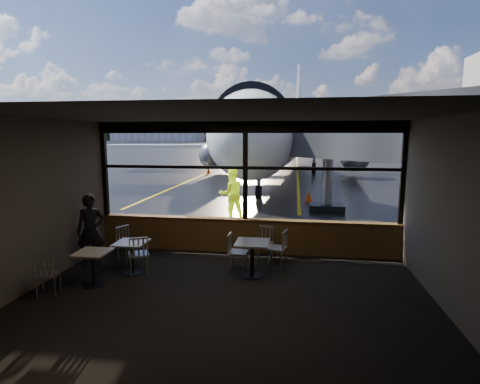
% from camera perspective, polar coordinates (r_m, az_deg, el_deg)
% --- Properties ---
extents(ground_plane, '(520.00, 520.00, 0.00)m').
position_cam_1_polar(ground_plane, '(129.75, 7.91, 7.17)').
color(ground_plane, black).
rests_on(ground_plane, ground).
extents(carpet_floor, '(8.00, 6.00, 0.01)m').
position_cam_1_polar(carpet_floor, '(7.51, -2.36, -16.03)').
color(carpet_floor, black).
rests_on(carpet_floor, ground).
extents(ceiling, '(8.00, 6.00, 0.04)m').
position_cam_1_polar(ceiling, '(6.84, -2.55, 11.61)').
color(ceiling, '#38332D').
rests_on(ceiling, ground).
extents(wall_left, '(0.04, 6.00, 3.50)m').
position_cam_1_polar(wall_left, '(8.65, -29.46, -1.76)').
color(wall_left, '#4F463F').
rests_on(wall_left, ground).
extents(wall_right, '(0.04, 6.00, 3.50)m').
position_cam_1_polar(wall_right, '(7.36, 29.86, -3.44)').
color(wall_right, '#4F463F').
rests_on(wall_right, ground).
extents(wall_back, '(8.00, 0.04, 3.50)m').
position_cam_1_polar(wall_back, '(4.16, -10.39, -11.08)').
color(wall_back, '#4F463F').
rests_on(wall_back, ground).
extents(window_sill, '(8.00, 0.28, 0.90)m').
position_cam_1_polar(window_sill, '(10.15, 0.81, -6.75)').
color(window_sill, brown).
rests_on(window_sill, ground).
extents(window_header, '(8.00, 0.18, 0.30)m').
position_cam_1_polar(window_header, '(9.79, 0.84, 9.84)').
color(window_header, black).
rests_on(window_header, ground).
extents(mullion_left, '(0.12, 0.12, 2.60)m').
position_cam_1_polar(mullion_left, '(11.07, -19.92, 3.23)').
color(mullion_left, black).
rests_on(mullion_left, ground).
extents(mullion_centre, '(0.12, 0.12, 2.60)m').
position_cam_1_polar(mullion_centre, '(9.83, 0.83, 3.13)').
color(mullion_centre, black).
rests_on(mullion_centre, ground).
extents(mullion_right, '(0.12, 0.12, 2.60)m').
position_cam_1_polar(mullion_right, '(10.10, 23.65, 2.55)').
color(mullion_right, black).
rests_on(mullion_right, ground).
extents(window_transom, '(8.00, 0.10, 0.08)m').
position_cam_1_polar(window_transom, '(9.83, 0.83, 3.71)').
color(window_transom, black).
rests_on(window_transom, ground).
extents(airliner, '(33.93, 39.74, 11.50)m').
position_cam_1_polar(airliner, '(31.22, 6.89, 13.37)').
color(airliner, white).
rests_on(airliner, ground_plane).
extents(jet_bridge, '(8.48, 10.36, 4.52)m').
position_cam_1_polar(jet_bridge, '(15.40, 17.09, 4.97)').
color(jet_bridge, '#29292B').
rests_on(jet_bridge, ground_plane).
extents(cafe_table_near, '(0.73, 0.73, 0.80)m').
position_cam_1_polar(cafe_table_near, '(8.49, 1.88, -10.21)').
color(cafe_table_near, '#9C968F').
rests_on(cafe_table_near, carpet_floor).
extents(cafe_table_mid, '(0.68, 0.68, 0.75)m').
position_cam_1_polar(cafe_table_mid, '(9.00, -16.17, -9.64)').
color(cafe_table_mid, gray).
rests_on(cafe_table_mid, carpet_floor).
extents(cafe_table_left, '(0.68, 0.68, 0.74)m').
position_cam_1_polar(cafe_table_left, '(8.59, -21.47, -10.82)').
color(cafe_table_left, gray).
rests_on(cafe_table_left, carpet_floor).
extents(chair_near_e, '(0.61, 0.61, 0.92)m').
position_cam_1_polar(chair_near_e, '(9.10, 5.61, -8.55)').
color(chair_near_e, beige).
rests_on(chair_near_e, carpet_floor).
extents(chair_near_w, '(0.51, 0.51, 0.91)m').
position_cam_1_polar(chair_near_w, '(8.76, -0.31, -9.23)').
color(chair_near_w, '#B9B4A7').
rests_on(chair_near_w, carpet_floor).
extents(chair_near_n, '(0.50, 0.50, 0.87)m').
position_cam_1_polar(chair_near_n, '(9.52, 3.80, -7.92)').
color(chair_near_n, '#A9A599').
rests_on(chair_near_n, carpet_floor).
extents(chair_mid_s, '(0.67, 0.67, 0.92)m').
position_cam_1_polar(chair_mid_s, '(8.92, -15.19, -9.18)').
color(chair_mid_s, beige).
rests_on(chair_mid_s, carpet_floor).
extents(chair_mid_w, '(0.66, 0.66, 0.89)m').
position_cam_1_polar(chair_mid_w, '(9.90, -16.74, -7.57)').
color(chair_mid_w, '#B9B4A7').
rests_on(chair_mid_w, carpet_floor).
extents(chair_left_s, '(0.59, 0.59, 0.86)m').
position_cam_1_polar(chair_left_s, '(8.43, -27.21, -11.12)').
color(chair_left_s, '#B9B4A7').
rests_on(chair_left_s, carpet_floor).
extents(passenger, '(0.75, 0.61, 1.78)m').
position_cam_1_polar(passenger, '(9.58, -21.77, -5.59)').
color(passenger, black).
rests_on(passenger, carpet_floor).
extents(ground_crew, '(1.18, 1.08, 1.95)m').
position_cam_1_polar(ground_crew, '(13.91, -1.32, -0.34)').
color(ground_crew, '#BFF219').
rests_on(ground_crew, ground_plane).
extents(cone_nose, '(0.37, 0.37, 0.51)m').
position_cam_1_polar(cone_nose, '(18.11, 10.45, -0.68)').
color(cone_nose, '#F86207').
rests_on(cone_nose, ground_plane).
extents(cone_wing, '(0.37, 0.37, 0.52)m').
position_cam_1_polar(cone_wing, '(31.27, -4.89, 3.32)').
color(cone_wing, orange).
rests_on(cone_wing, ground_plane).
extents(hangar_left, '(45.00, 18.00, 11.00)m').
position_cam_1_polar(hangar_left, '(202.67, -12.33, 9.11)').
color(hangar_left, silver).
rests_on(hangar_left, ground_plane).
extents(hangar_mid, '(38.00, 15.00, 10.00)m').
position_cam_1_polar(hangar_mid, '(194.72, 8.15, 9.10)').
color(hangar_mid, silver).
rests_on(hangar_mid, ground_plane).
extents(hangar_right, '(50.00, 20.00, 12.00)m').
position_cam_1_polar(hangar_right, '(196.69, 26.10, 8.61)').
color(hangar_right, silver).
rests_on(hangar_right, ground_plane).
extents(fuel_tank_a, '(8.00, 8.00, 6.00)m').
position_cam_1_polar(fuel_tank_a, '(194.24, -0.86, 8.60)').
color(fuel_tank_a, silver).
rests_on(fuel_tank_a, ground_plane).
extents(fuel_tank_b, '(8.00, 8.00, 6.00)m').
position_cam_1_polar(fuel_tank_b, '(192.88, 2.11, 8.59)').
color(fuel_tank_b, silver).
rests_on(fuel_tank_b, ground_plane).
extents(fuel_tank_c, '(8.00, 8.00, 6.00)m').
position_cam_1_polar(fuel_tank_c, '(192.04, 5.11, 8.57)').
color(fuel_tank_c, silver).
rests_on(fuel_tank_c, ground_plane).
extents(treeline, '(360.00, 3.00, 12.00)m').
position_cam_1_polar(treeline, '(219.73, 8.19, 9.30)').
color(treeline, black).
rests_on(treeline, ground_plane).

